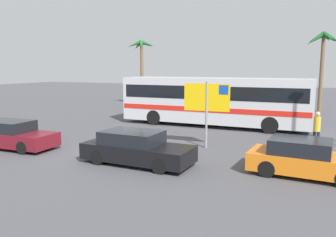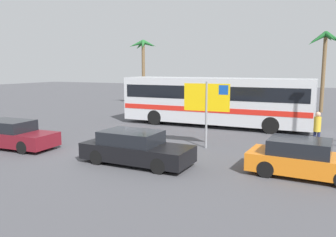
# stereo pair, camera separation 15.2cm
# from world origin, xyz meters

# --- Properties ---
(ground) EXTENTS (120.00, 120.00, 0.00)m
(ground) POSITION_xyz_m (0.00, 0.00, 0.00)
(ground) COLOR #4C4C51
(bus_front_coach) EXTENTS (12.26, 2.72, 3.17)m
(bus_front_coach) POSITION_xyz_m (1.41, 9.16, 1.79)
(bus_front_coach) COLOR silver
(bus_front_coach) RESTS_ON ground
(ferry_sign) EXTENTS (2.20, 0.23, 3.20)m
(ferry_sign) POSITION_xyz_m (2.97, 2.93, 2.33)
(ferry_sign) COLOR gray
(ferry_sign) RESTS_ON ground
(car_maroon) EXTENTS (4.46, 1.84, 1.32)m
(car_maroon) POSITION_xyz_m (-5.63, -0.92, 0.64)
(car_maroon) COLOR maroon
(car_maroon) RESTS_ON ground
(car_black) EXTENTS (4.52, 1.86, 1.32)m
(car_black) POSITION_xyz_m (1.21, -0.84, 0.64)
(car_black) COLOR black
(car_black) RESTS_ON ground
(car_orange) EXTENTS (4.06, 1.97, 1.32)m
(car_orange) POSITION_xyz_m (7.46, 0.28, 0.63)
(car_orange) COLOR orange
(car_orange) RESTS_ON ground
(pedestrian_near_sign) EXTENTS (0.32, 0.32, 1.82)m
(pedestrian_near_sign) POSITION_xyz_m (7.76, 4.72, 1.08)
(pedestrian_near_sign) COLOR #1E2347
(pedestrian_near_sign) RESTS_ON ground
(palm_tree_seaside) EXTENTS (2.83, 2.78, 6.58)m
(palm_tree_seaside) POSITION_xyz_m (-8.68, 17.81, 5.17)
(palm_tree_seaside) COLOR brown
(palm_tree_seaside) RESTS_ON ground
(palm_tree_inland) EXTENTS (3.24, 3.53, 6.88)m
(palm_tree_inland) POSITION_xyz_m (7.78, 19.79, 5.47)
(palm_tree_inland) COLOR brown
(palm_tree_inland) RESTS_ON ground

